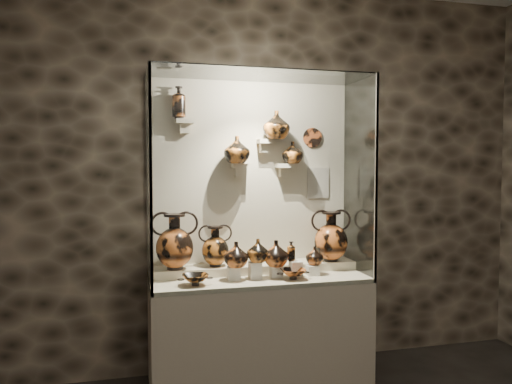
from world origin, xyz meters
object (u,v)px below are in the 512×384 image
amphora_right (331,236)px  kylix_right (293,273)px  jug_b (258,251)px  jug_c (276,253)px  lekythos_small (291,250)px  kylix_left (195,279)px  ovoid_vase_c (293,153)px  ovoid_vase_a (237,150)px  jug_e (315,256)px  amphora_left (175,241)px  lekythos_tall (179,101)px  ovoid_vase_b (276,125)px  amphora_mid (215,246)px  jug_a (236,254)px

amphora_right → kylix_right: amphora_right is taller
jug_b → jug_c: size_ratio=0.88×
lekythos_small → kylix_right: lekythos_small is taller
amphora_right → kylix_left: size_ratio=1.70×
jug_b → ovoid_vase_c: ovoid_vase_c is taller
jug_b → ovoid_vase_a: bearing=116.6°
jug_b → jug_e: jug_b is taller
lekythos_small → kylix_right: 0.20m
jug_c → amphora_right: bearing=26.4°
lekythos_small → jug_b: bearing=162.2°
jug_b → ovoid_vase_c: (0.37, 0.26, 0.76)m
amphora_left → lekythos_tall: lekythos_tall is taller
jug_c → jug_e: 0.33m
jug_e → ovoid_vase_c: 0.87m
jug_e → ovoid_vase_b: size_ratio=0.64×
amphora_right → jug_e: bearing=-118.3°
lekythos_small → ovoid_vase_b: bearing=81.8°
jug_e → lekythos_small: size_ratio=0.84×
amphora_right → amphora_mid: bearing=-157.4°
jug_e → ovoid_vase_c: size_ratio=0.81×
amphora_left → ovoid_vase_b: 1.24m
lekythos_tall → ovoid_vase_b: lekythos_tall is taller
jug_a → lekythos_tall: size_ratio=0.68×
jug_b → jug_c: (0.14, -0.00, -0.03)m
amphora_left → ovoid_vase_a: size_ratio=1.98×
jug_e → ovoid_vase_a: bearing=162.3°
amphora_right → lekythos_tall: lekythos_tall is taller
amphora_mid → amphora_right: (0.97, -0.03, 0.05)m
jug_b → lekythos_tall: bearing=155.1°
jug_c → kylix_left: bearing=-165.0°
amphora_right → jug_a: bearing=-143.2°
kylix_left → ovoid_vase_b: (0.71, 0.33, 1.15)m
amphora_right → jug_a: amphora_right is taller
jug_a → jug_c: size_ratio=0.96×
amphora_right → kylix_left: 1.23m
jug_e → ovoid_vase_b: 1.10m
amphora_left → jug_a: amphora_left is taller
amphora_left → jug_b: 0.65m
jug_a → ovoid_vase_c: bearing=19.4°
jug_b → kylix_left: jug_b is taller
lekythos_small → lekythos_tall: (-0.84, 0.27, 1.17)m
lekythos_small → jug_e: bearing=-23.1°
ovoid_vase_c → lekythos_tall: bearing=153.4°
kylix_left → ovoid_vase_b: size_ratio=1.08×
lekythos_small → ovoid_vase_c: ovoid_vase_c is taller
amphora_right → lekythos_small: size_ratio=2.40×
kylix_left → ovoid_vase_a: (0.39, 0.34, 0.95)m
jug_a → jug_e: (0.65, 0.03, -0.04)m
amphora_right → jug_c: (-0.54, -0.19, -0.09)m
ovoid_vase_b → lekythos_tall: bearing=-168.6°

